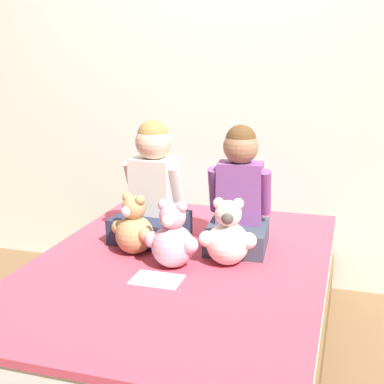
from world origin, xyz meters
name	(u,v)px	position (x,y,z in m)	size (l,w,h in m)	color
ground_plane	(180,357)	(0.00, 0.00, 0.00)	(14.00, 14.00, 0.00)	brown
wall_behind_bed	(232,82)	(0.00, 1.04, 1.25)	(8.00, 0.06, 2.50)	silver
bed	(180,311)	(0.00, 0.00, 0.25)	(1.33, 1.86, 0.50)	brown
child_on_left	(152,189)	(-0.23, 0.28, 0.75)	(0.36, 0.36, 0.61)	#282D47
child_on_right	(239,196)	(0.21, 0.28, 0.75)	(0.32, 0.36, 0.60)	#384251
teddy_bear_held_by_left_child	(134,229)	(-0.24, 0.04, 0.62)	(0.23, 0.18, 0.29)	tan
teddy_bear_held_by_right_child	(228,237)	(0.22, 0.04, 0.63)	(0.26, 0.20, 0.31)	silver
teddy_bear_between_children	(172,239)	(-0.01, -0.06, 0.62)	(0.26, 0.19, 0.31)	#DBA3B2
sign_card	(157,279)	(-0.03, -0.22, 0.50)	(0.21, 0.15, 0.00)	white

